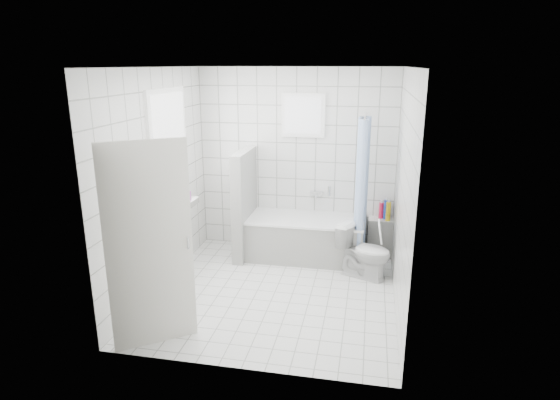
# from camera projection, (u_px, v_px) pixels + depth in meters

# --- Properties ---
(ground) EXTENTS (3.00, 3.00, 0.00)m
(ground) POSITION_uv_depth(u_px,v_px,m) (275.00, 292.00, 5.61)
(ground) COLOR white
(ground) RESTS_ON ground
(ceiling) EXTENTS (3.00, 3.00, 0.00)m
(ceiling) POSITION_uv_depth(u_px,v_px,m) (274.00, 67.00, 4.88)
(ceiling) COLOR white
(ceiling) RESTS_ON ground
(wall_back) EXTENTS (2.80, 0.02, 2.60)m
(wall_back) POSITION_uv_depth(u_px,v_px,m) (296.00, 161.00, 6.66)
(wall_back) COLOR white
(wall_back) RESTS_ON ground
(wall_front) EXTENTS (2.80, 0.02, 2.60)m
(wall_front) POSITION_uv_depth(u_px,v_px,m) (237.00, 233.00, 3.83)
(wall_front) COLOR white
(wall_front) RESTS_ON ground
(wall_left) EXTENTS (0.02, 3.00, 2.60)m
(wall_left) POSITION_uv_depth(u_px,v_px,m) (158.00, 181.00, 5.50)
(wall_left) COLOR white
(wall_left) RESTS_ON ground
(wall_right) EXTENTS (0.02, 3.00, 2.60)m
(wall_right) POSITION_uv_depth(u_px,v_px,m) (403.00, 194.00, 4.99)
(wall_right) COLOR white
(wall_right) RESTS_ON ground
(window_left) EXTENTS (0.01, 0.90, 1.40)m
(window_left) POSITION_uv_depth(u_px,v_px,m) (171.00, 152.00, 5.69)
(window_left) COLOR white
(window_left) RESTS_ON wall_left
(window_back) EXTENTS (0.50, 0.01, 0.50)m
(window_back) POSITION_uv_depth(u_px,v_px,m) (303.00, 115.00, 6.42)
(window_back) COLOR white
(window_back) RESTS_ON wall_back
(window_sill) EXTENTS (0.18, 1.02, 0.08)m
(window_sill) POSITION_uv_depth(u_px,v_px,m) (178.00, 210.00, 5.89)
(window_sill) COLOR white
(window_sill) RESTS_ON wall_left
(door) EXTENTS (0.67, 0.51, 2.00)m
(door) POSITION_uv_depth(u_px,v_px,m) (150.00, 247.00, 4.33)
(door) COLOR silver
(door) RESTS_ON ground
(bathtub) EXTENTS (1.60, 0.77, 0.58)m
(bathtub) POSITION_uv_depth(u_px,v_px,m) (306.00, 238.00, 6.55)
(bathtub) COLOR white
(bathtub) RESTS_ON ground
(partition_wall) EXTENTS (0.15, 0.85, 1.50)m
(partition_wall) POSITION_uv_depth(u_px,v_px,m) (245.00, 204.00, 6.53)
(partition_wall) COLOR white
(partition_wall) RESTS_ON ground
(tiled_ledge) EXTENTS (0.40, 0.24, 0.55)m
(tiled_ledge) POSITION_uv_depth(u_px,v_px,m) (382.00, 237.00, 6.60)
(tiled_ledge) COLOR white
(tiled_ledge) RESTS_ON ground
(toilet) EXTENTS (0.76, 0.60, 0.68)m
(toilet) POSITION_uv_depth(u_px,v_px,m) (365.00, 251.00, 5.94)
(toilet) COLOR white
(toilet) RESTS_ON ground
(curtain_rod) EXTENTS (0.02, 0.80, 0.02)m
(curtain_rod) POSITION_uv_depth(u_px,v_px,m) (365.00, 116.00, 5.91)
(curtain_rod) COLOR silver
(curtain_rod) RESTS_ON wall_back
(shower_curtain) EXTENTS (0.14, 0.48, 1.78)m
(shower_curtain) POSITION_uv_depth(u_px,v_px,m) (362.00, 187.00, 6.04)
(shower_curtain) COLOR #4472C7
(shower_curtain) RESTS_ON curtain_rod
(tub_faucet) EXTENTS (0.18, 0.06, 0.06)m
(tub_faucet) POSITION_uv_depth(u_px,v_px,m) (317.00, 193.00, 6.69)
(tub_faucet) COLOR silver
(tub_faucet) RESTS_ON wall_back
(sill_bottles) EXTENTS (0.20, 0.44, 0.27)m
(sill_bottles) POSITION_uv_depth(u_px,v_px,m) (181.00, 197.00, 5.93)
(sill_bottles) COLOR silver
(sill_bottles) RESTS_ON window_sill
(ledge_bottles) EXTENTS (0.16, 0.16, 0.27)m
(ledge_bottles) POSITION_uv_depth(u_px,v_px,m) (385.00, 210.00, 6.48)
(ledge_bottles) COLOR #D91944
(ledge_bottles) RESTS_ON tiled_ledge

